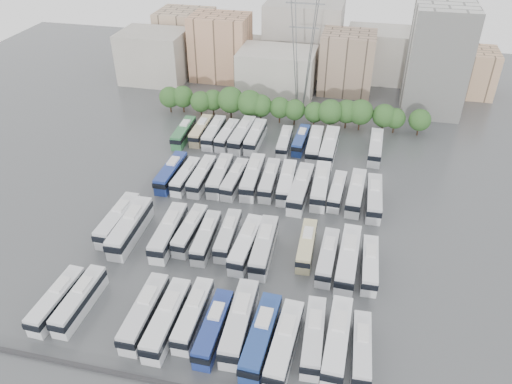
% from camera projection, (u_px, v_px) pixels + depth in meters
% --- Properties ---
extents(ground, '(220.00, 220.00, 0.00)m').
position_uv_depth(ground, '(245.00, 227.00, 87.78)').
color(ground, '#424447').
rests_on(ground, ground).
extents(tree_line, '(65.91, 7.39, 8.14)m').
position_uv_depth(tree_line, '(285.00, 107.00, 119.56)').
color(tree_line, black).
rests_on(tree_line, ground).
extents(city_buildings, '(102.00, 35.00, 20.00)m').
position_uv_depth(city_buildings, '(280.00, 51.00, 142.92)').
color(city_buildings, '#9E998E').
rests_on(city_buildings, ground).
extents(apartment_tower, '(14.00, 14.00, 26.00)m').
position_uv_depth(apartment_tower, '(438.00, 61.00, 121.17)').
color(apartment_tower, silver).
rests_on(apartment_tower, ground).
extents(electricity_pylon, '(9.00, 6.91, 33.83)m').
position_uv_depth(electricity_pylon, '(304.00, 38.00, 117.46)').
color(electricity_pylon, slate).
rests_on(electricity_pylon, ground).
extents(bus_r0_s0, '(2.96, 11.66, 3.63)m').
position_uv_depth(bus_r0_s0, '(57.00, 300.00, 70.85)').
color(bus_r0_s0, silver).
rests_on(bus_r0_s0, ground).
extents(bus_r0_s1, '(2.78, 11.80, 3.69)m').
position_uv_depth(bus_r0_s1, '(80.00, 300.00, 70.78)').
color(bus_r0_s1, silver).
rests_on(bus_r0_s1, ground).
extents(bus_r0_s4, '(2.90, 12.64, 3.95)m').
position_uv_depth(bus_r0_s4, '(145.00, 312.00, 68.70)').
color(bus_r0_s4, silver).
rests_on(bus_r0_s4, ground).
extents(bus_r0_s5, '(2.90, 12.89, 4.04)m').
position_uv_depth(bus_r0_s5, '(167.00, 319.00, 67.64)').
color(bus_r0_s5, silver).
rests_on(bus_r0_s5, ground).
extents(bus_r0_s6, '(2.64, 11.79, 3.69)m').
position_uv_depth(bus_r0_s6, '(193.00, 314.00, 68.53)').
color(bus_r0_s6, silver).
rests_on(bus_r0_s6, ground).
extents(bus_r0_s7, '(2.58, 11.74, 3.68)m').
position_uv_depth(bus_r0_s7, '(214.00, 328.00, 66.61)').
color(bus_r0_s7, navy).
rests_on(bus_r0_s7, ground).
extents(bus_r0_s8, '(3.31, 13.36, 4.17)m').
position_uv_depth(bus_r0_s8, '(240.00, 322.00, 67.14)').
color(bus_r0_s8, silver).
rests_on(bus_r0_s8, ground).
extents(bus_r0_s9, '(3.27, 13.05, 4.07)m').
position_uv_depth(bus_r0_s9, '(261.00, 336.00, 65.15)').
color(bus_r0_s9, navy).
rests_on(bus_r0_s9, ground).
extents(bus_r0_s10, '(3.32, 12.81, 3.98)m').
position_uv_depth(bus_r0_s10, '(285.00, 343.00, 64.28)').
color(bus_r0_s10, silver).
rests_on(bus_r0_s10, ground).
extents(bus_r0_s11, '(3.10, 11.87, 3.69)m').
position_uv_depth(bus_r0_s11, '(314.00, 336.00, 65.42)').
color(bus_r0_s11, silver).
rests_on(bus_r0_s11, ground).
extents(bus_r0_s12, '(3.13, 12.97, 4.05)m').
position_uv_depth(bus_r0_s12, '(337.00, 340.00, 64.70)').
color(bus_r0_s12, white).
rests_on(bus_r0_s12, ground).
extents(bus_r0_s13, '(2.82, 10.93, 3.40)m').
position_uv_depth(bus_r0_s13, '(361.00, 349.00, 63.88)').
color(bus_r0_s13, silver).
rests_on(bus_r0_s13, ground).
extents(bus_r1_s0, '(2.92, 12.76, 3.99)m').
position_uv_depth(bus_r1_s0, '(118.00, 220.00, 86.23)').
color(bus_r1_s0, silver).
rests_on(bus_r1_s0, ground).
extents(bus_r1_s1, '(3.26, 13.72, 4.29)m').
position_uv_depth(bus_r1_s1, '(130.00, 227.00, 84.29)').
color(bus_r1_s1, silver).
rests_on(bus_r1_s1, ground).
extents(bus_r1_s3, '(3.29, 13.02, 4.06)m').
position_uv_depth(bus_r1_s3, '(169.00, 232.00, 83.39)').
color(bus_r1_s3, silver).
rests_on(bus_r1_s3, ground).
extents(bus_r1_s4, '(2.86, 11.62, 3.62)m').
position_uv_depth(bus_r1_s4, '(190.00, 230.00, 84.17)').
color(bus_r1_s4, silver).
rests_on(bus_r1_s4, ground).
extents(bus_r1_s5, '(2.96, 11.54, 3.59)m').
position_uv_depth(bus_r1_s5, '(206.00, 237.00, 82.61)').
color(bus_r1_s5, silver).
rests_on(bus_r1_s5, ground).
extents(bus_r1_s6, '(2.90, 11.32, 3.52)m').
position_uv_depth(bus_r1_s6, '(228.00, 235.00, 83.14)').
color(bus_r1_s6, silver).
rests_on(bus_r1_s6, ground).
extents(bus_r1_s7, '(3.22, 12.55, 3.91)m').
position_uv_depth(bus_r1_s7, '(246.00, 244.00, 80.87)').
color(bus_r1_s7, white).
rests_on(bus_r1_s7, ground).
extents(bus_r1_s8, '(3.21, 12.91, 4.02)m').
position_uv_depth(bus_r1_s8, '(264.00, 246.00, 80.31)').
color(bus_r1_s8, silver).
rests_on(bus_r1_s8, ground).
extents(bus_r1_s10, '(2.65, 11.00, 3.43)m').
position_uv_depth(bus_r1_s10, '(307.00, 245.00, 80.99)').
color(bus_r1_s10, '#C4BA87').
rests_on(bus_r1_s10, ground).
extents(bus_r1_s11, '(2.80, 11.48, 3.58)m').
position_uv_depth(bus_r1_s11, '(328.00, 256.00, 78.58)').
color(bus_r1_s11, silver).
rests_on(bus_r1_s11, ground).
extents(bus_r1_s12, '(3.35, 13.62, 4.25)m').
position_uv_depth(bus_r1_s12, '(348.00, 258.00, 77.71)').
color(bus_r1_s12, silver).
rests_on(bus_r1_s12, ground).
extents(bus_r1_s13, '(2.74, 11.28, 3.52)m').
position_uv_depth(bus_r1_s13, '(370.00, 264.00, 77.11)').
color(bus_r1_s13, silver).
rests_on(bus_r1_s13, ground).
extents(bus_r2_s1, '(2.81, 12.30, 3.85)m').
position_uv_depth(bus_r2_s1, '(171.00, 172.00, 99.35)').
color(bus_r2_s1, navy).
rests_on(bus_r2_s1, ground).
extents(bus_r2_s2, '(2.80, 11.09, 3.45)m').
position_uv_depth(bus_r2_s2, '(186.00, 176.00, 98.54)').
color(bus_r2_s2, silver).
rests_on(bus_r2_s2, ground).
extents(bus_r2_s3, '(2.64, 11.86, 3.72)m').
position_uv_depth(bus_r2_s3, '(202.00, 176.00, 98.41)').
color(bus_r2_s3, silver).
rests_on(bus_r2_s3, ground).
extents(bus_r2_s4, '(3.17, 12.49, 3.89)m').
position_uv_depth(bus_r2_s4, '(220.00, 175.00, 98.41)').
color(bus_r2_s4, silver).
rests_on(bus_r2_s4, ground).
extents(bus_r2_s5, '(3.06, 11.76, 3.66)m').
position_uv_depth(bus_r2_s5, '(235.00, 179.00, 97.54)').
color(bus_r2_s5, silver).
rests_on(bus_r2_s5, ground).
extents(bus_r2_s6, '(3.36, 13.19, 4.11)m').
position_uv_depth(bus_r2_s6, '(253.00, 176.00, 97.80)').
color(bus_r2_s6, silver).
rests_on(bus_r2_s6, ground).
extents(bus_r2_s7, '(3.01, 12.05, 3.76)m').
position_uv_depth(bus_r2_s7, '(270.00, 180.00, 97.16)').
color(bus_r2_s7, silver).
rests_on(bus_r2_s7, ground).
extents(bus_r2_s8, '(3.31, 12.42, 3.86)m').
position_uv_depth(bus_r2_s8, '(287.00, 182.00, 96.42)').
color(bus_r2_s8, white).
rests_on(bus_r2_s8, ground).
extents(bus_r2_s9, '(3.44, 13.75, 4.29)m').
position_uv_depth(bus_r2_s9, '(301.00, 188.00, 94.20)').
color(bus_r2_s9, silver).
rests_on(bus_r2_s9, ground).
extents(bus_r2_s10, '(3.16, 13.28, 4.15)m').
position_uv_depth(bus_r2_s10, '(321.00, 185.00, 95.14)').
color(bus_r2_s10, silver).
rests_on(bus_r2_s10, ground).
extents(bus_r2_s11, '(2.89, 10.93, 3.40)m').
position_uv_depth(bus_r2_s11, '(337.00, 191.00, 94.22)').
color(bus_r2_s11, silver).
rests_on(bus_r2_s11, ground).
extents(bus_r2_s12, '(3.32, 12.63, 3.93)m').
position_uv_depth(bus_r2_s12, '(356.00, 192.00, 93.37)').
color(bus_r2_s12, silver).
rests_on(bus_r2_s12, ground).
extents(bus_r2_s13, '(3.01, 12.47, 3.89)m').
position_uv_depth(bus_r2_s13, '(374.00, 198.00, 91.91)').
color(bus_r2_s13, silver).
rests_on(bus_r2_s13, ground).
extents(bus_r3_s0, '(2.92, 11.82, 3.68)m').
position_uv_depth(bus_r3_s0, '(184.00, 132.00, 113.96)').
color(bus_r3_s0, '#2E6D3E').
rests_on(bus_r3_s0, ground).
extents(bus_r3_s1, '(2.71, 11.59, 3.62)m').
position_uv_depth(bus_r3_s1, '(201.00, 130.00, 114.91)').
color(bus_r3_s1, '#C7B488').
rests_on(bus_r3_s1, ground).
extents(bus_r3_s2, '(2.79, 12.15, 3.80)m').
position_uv_depth(bus_r3_s2, '(214.00, 132.00, 113.87)').
color(bus_r3_s2, silver).
rests_on(bus_r3_s2, ground).
extents(bus_r3_s3, '(3.00, 11.54, 3.59)m').
position_uv_depth(bus_r3_s3, '(227.00, 135.00, 113.02)').
color(bus_r3_s3, silver).
rests_on(bus_r3_s3, ground).
extents(bus_r3_s4, '(3.47, 13.41, 4.17)m').
position_uv_depth(bus_r3_s4, '(242.00, 135.00, 112.52)').
color(bus_r3_s4, silver).
rests_on(bus_r3_s4, ground).
extents(bus_r3_s5, '(2.80, 12.36, 3.87)m').
position_uv_depth(bus_r3_s5, '(256.00, 136.00, 112.15)').
color(bus_r3_s5, silver).
rests_on(bus_r3_s5, ground).
extents(bus_r3_s7, '(2.88, 11.19, 3.48)m').
position_uv_depth(bus_r3_s7, '(285.00, 142.00, 110.40)').
color(bus_r3_s7, silver).
rests_on(bus_r3_s7, ground).
extents(bus_r3_s8, '(2.77, 10.92, 3.40)m').
position_uv_depth(bus_r3_s8, '(301.00, 140.00, 111.21)').
color(bus_r3_s8, navy).
rests_on(bus_r3_s8, ground).
extents(bus_r3_s9, '(3.06, 12.90, 4.03)m').
position_uv_depth(bus_r3_s9, '(315.00, 145.00, 108.72)').
color(bus_r3_s9, silver).
rests_on(bus_r3_s9, ground).
extents(bus_r3_s10, '(3.28, 13.77, 4.30)m').
position_uv_depth(bus_r3_s10, '(329.00, 147.00, 107.72)').
color(bus_r3_s10, silver).
rests_on(bus_r3_s10, ground).
extents(bus_r3_s13, '(3.00, 12.46, 3.89)m').
position_uv_depth(bus_r3_s13, '(376.00, 147.00, 108.00)').
color(bus_r3_s13, silver).
rests_on(bus_r3_s13, ground).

